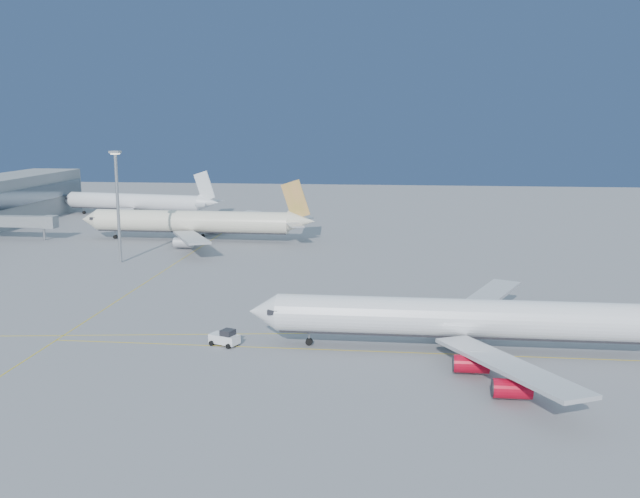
% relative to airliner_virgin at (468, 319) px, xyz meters
% --- Properties ---
extents(ground, '(500.00, 500.00, 0.00)m').
position_rel_airliner_virgin_xyz_m(ground, '(-21.99, 12.18, -4.79)').
color(ground, slate).
rests_on(ground, ground).
extents(jet_bridge, '(23.60, 3.60, 6.90)m').
position_rel_airliner_virgin_xyz_m(jet_bridge, '(-115.10, 84.18, 0.38)').
color(jet_bridge, gray).
rests_on(jet_bridge, ground).
extents(taxiway_lines, '(118.86, 140.00, 0.02)m').
position_rel_airliner_virgin_xyz_m(taxiway_lines, '(-36.71, 18.52, -4.78)').
color(taxiway_lines, gold).
rests_on(taxiway_lines, ground).
extents(airliner_virgin, '(64.22, 57.88, 15.89)m').
position_rel_airliner_virgin_xyz_m(airliner_virgin, '(0.00, 0.00, 0.00)').
color(airliner_virgin, white).
rests_on(airliner_virgin, ground).
extents(airliner_etihad, '(66.32, 61.40, 17.34)m').
position_rel_airliner_virgin_xyz_m(airliner_etihad, '(-65.69, 88.29, 0.49)').
color(airliner_etihad, beige).
rests_on(airliner_etihad, ground).
extents(airliner_third, '(60.53, 55.25, 16.27)m').
position_rel_airliner_virgin_xyz_m(airliner_third, '(-99.90, 135.09, 0.13)').
color(airliner_third, white).
rests_on(airliner_third, ground).
extents(pushback_tug, '(4.89, 3.95, 2.47)m').
position_rel_airliner_virgin_xyz_m(pushback_tug, '(-35.73, -1.37, -3.65)').
color(pushback_tug, white).
rests_on(pushback_tug, ground).
extents(light_mast, '(2.25, 2.25, 26.07)m').
position_rel_airliner_virgin_xyz_m(light_mast, '(-75.10, 56.76, 10.60)').
color(light_mast, gray).
rests_on(light_mast, ground).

